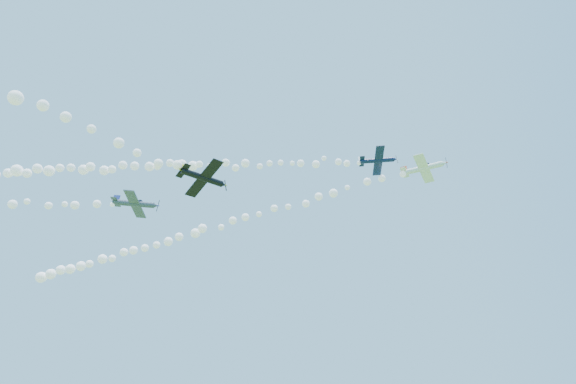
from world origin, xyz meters
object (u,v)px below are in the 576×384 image
(plane_navy, at_px, (378,160))
(plane_black, at_px, (203,178))
(plane_white, at_px, (424,168))
(plane_grey, at_px, (135,204))

(plane_navy, distance_m, plane_black, 32.47)
(plane_white, xyz_separation_m, plane_black, (-27.69, -22.39, -11.96))
(plane_white, xyz_separation_m, plane_grey, (-45.35, -12.07, -5.74))
(plane_grey, bearing_deg, plane_black, -48.66)
(plane_white, height_order, plane_black, plane_white)
(plane_white, relative_size, plane_black, 1.23)
(plane_white, bearing_deg, plane_grey, -155.78)
(plane_white, xyz_separation_m, plane_navy, (-7.01, -1.64, 2.05))
(plane_white, distance_m, plane_navy, 7.49)
(plane_white, relative_size, plane_navy, 1.17)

